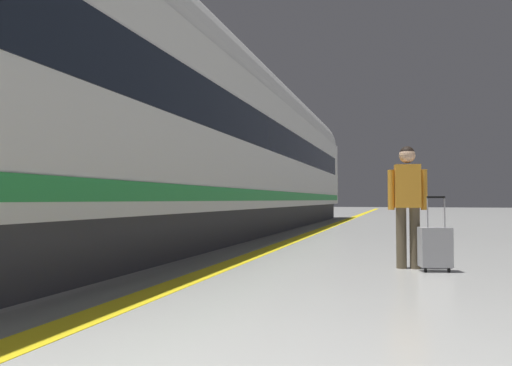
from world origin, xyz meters
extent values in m
cube|color=yellow|center=(-0.70, 10.00, 0.00)|extent=(0.36, 80.00, 0.01)
cube|color=slate|center=(-1.07, 10.00, 0.00)|extent=(0.71, 80.00, 0.01)
cube|color=#38383D|center=(-2.90, 7.98, 0.35)|extent=(2.67, 32.11, 0.70)
cube|color=silver|center=(-2.90, 7.98, 2.15)|extent=(2.90, 33.45, 2.90)
cylinder|color=silver|center=(-2.90, 7.98, 3.55)|extent=(2.84, 32.78, 2.84)
cube|color=black|center=(-2.90, 7.98, 2.50)|extent=(2.93, 31.45, 0.80)
cube|color=#268C3F|center=(-2.90, 7.98, 1.00)|extent=(2.94, 32.78, 0.24)
cube|color=gray|center=(-4.36, 13.00, 1.90)|extent=(0.02, 0.90, 2.00)
cylinder|color=brown|center=(1.59, 7.21, 0.40)|extent=(0.13, 0.13, 0.80)
cylinder|color=brown|center=(1.76, 7.23, 0.40)|extent=(0.13, 0.13, 0.80)
cube|color=orange|center=(1.68, 7.22, 1.08)|extent=(0.34, 0.22, 0.57)
cylinder|color=orange|center=(1.47, 7.21, 1.03)|extent=(0.09, 0.09, 0.53)
cylinder|color=orange|center=(1.88, 7.25, 1.03)|extent=(0.09, 0.09, 0.53)
sphere|color=tan|center=(1.68, 7.22, 1.49)|extent=(0.21, 0.21, 0.21)
sphere|color=black|center=(1.68, 7.22, 1.51)|extent=(0.19, 0.19, 0.19)
cube|color=#9E9EA3|center=(2.00, 7.04, 0.31)|extent=(0.42, 0.31, 0.49)
cube|color=#9E9EA3|center=(1.97, 7.15, 0.24)|extent=(0.31, 0.09, 0.27)
cylinder|color=black|center=(1.88, 6.94, 0.03)|extent=(0.03, 0.06, 0.06)
cylinder|color=black|center=(2.15, 7.01, 0.03)|extent=(0.03, 0.06, 0.06)
cylinder|color=gray|center=(1.91, 6.96, 0.74)|extent=(0.02, 0.02, 0.38)
cylinder|color=gray|center=(2.11, 7.01, 0.74)|extent=(0.02, 0.02, 0.38)
cube|color=black|center=(2.01, 6.99, 0.93)|extent=(0.22, 0.08, 0.02)
camera|label=1|loc=(1.59, 0.70, 0.90)|focal=33.13mm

